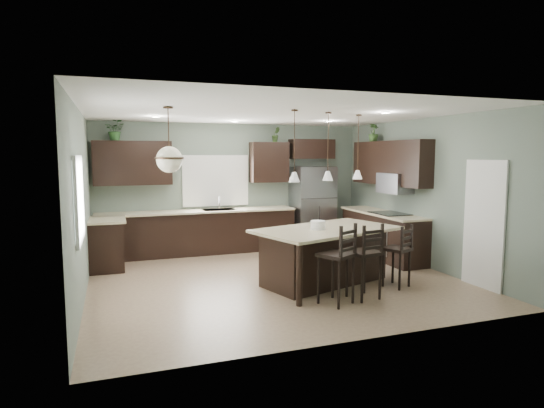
% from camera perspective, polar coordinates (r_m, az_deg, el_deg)
% --- Properties ---
extents(ground, '(6.00, 6.00, 0.00)m').
position_cam_1_polar(ground, '(7.88, 0.28, -9.40)').
color(ground, '#9E8466').
rests_on(ground, ground).
extents(pantry_door, '(0.04, 0.82, 2.04)m').
position_cam_1_polar(pantry_door, '(7.94, 25.05, -2.34)').
color(pantry_door, white).
rests_on(pantry_door, ground).
extents(window_back, '(1.35, 0.02, 1.00)m').
position_cam_1_polar(window_back, '(10.13, -7.09, 2.93)').
color(window_back, white).
rests_on(window_back, room_shell).
extents(window_left, '(0.02, 1.10, 1.00)m').
position_cam_1_polar(window_left, '(6.38, -23.17, 0.59)').
color(window_left, white).
rests_on(window_left, room_shell).
extents(left_return_cabs, '(0.60, 0.90, 0.90)m').
position_cam_1_polar(left_return_cabs, '(9.00, -20.04, -4.87)').
color(left_return_cabs, black).
rests_on(left_return_cabs, ground).
extents(left_return_countertop, '(0.66, 0.96, 0.04)m').
position_cam_1_polar(left_return_countertop, '(8.92, -20.02, -1.90)').
color(left_return_countertop, beige).
rests_on(left_return_countertop, left_return_cabs).
extents(back_lower_cabs, '(4.20, 0.60, 0.90)m').
position_cam_1_polar(back_lower_cabs, '(9.88, -9.20, -3.60)').
color(back_lower_cabs, black).
rests_on(back_lower_cabs, ground).
extents(back_countertop, '(4.20, 0.66, 0.04)m').
position_cam_1_polar(back_countertop, '(9.80, -9.23, -0.91)').
color(back_countertop, beige).
rests_on(back_countertop, back_lower_cabs).
extents(sink_inset, '(0.70, 0.45, 0.01)m').
position_cam_1_polar(sink_inset, '(9.88, -6.66, -0.72)').
color(sink_inset, gray).
rests_on(sink_inset, back_countertop).
extents(faucet, '(0.02, 0.02, 0.28)m').
position_cam_1_polar(faucet, '(9.84, -6.63, 0.10)').
color(faucet, silver).
rests_on(faucet, back_countertop).
extents(back_upper_left, '(1.55, 0.34, 0.90)m').
position_cam_1_polar(back_upper_left, '(9.73, -17.07, 4.94)').
color(back_upper_left, black).
rests_on(back_upper_left, room_shell).
extents(back_upper_right, '(0.85, 0.34, 0.90)m').
position_cam_1_polar(back_upper_right, '(10.29, -0.36, 5.26)').
color(back_upper_right, black).
rests_on(back_upper_right, room_shell).
extents(fridge_header, '(1.05, 0.34, 0.45)m').
position_cam_1_polar(fridge_header, '(10.68, 5.01, 6.88)').
color(fridge_header, black).
rests_on(fridge_header, room_shell).
extents(right_lower_cabs, '(0.60, 2.35, 0.90)m').
position_cam_1_polar(right_lower_cabs, '(9.73, 13.67, -3.85)').
color(right_lower_cabs, black).
rests_on(right_lower_cabs, ground).
extents(right_countertop, '(0.66, 2.35, 0.04)m').
position_cam_1_polar(right_countertop, '(9.65, 13.64, -1.11)').
color(right_countertop, beige).
rests_on(right_countertop, right_lower_cabs).
extents(cooktop, '(0.58, 0.75, 0.02)m').
position_cam_1_polar(cooktop, '(9.42, 14.56, -1.16)').
color(cooktop, black).
rests_on(cooktop, right_countertop).
extents(wall_oven_front, '(0.01, 0.72, 0.60)m').
position_cam_1_polar(wall_oven_front, '(9.34, 13.02, -4.25)').
color(wall_oven_front, gray).
rests_on(wall_oven_front, right_lower_cabs).
extents(right_upper_cabs, '(0.34, 2.35, 0.90)m').
position_cam_1_polar(right_upper_cabs, '(9.66, 14.55, 5.00)').
color(right_upper_cabs, black).
rests_on(right_upper_cabs, room_shell).
extents(microwave, '(0.40, 0.75, 0.40)m').
position_cam_1_polar(microwave, '(9.42, 15.16, 2.52)').
color(microwave, gray).
rests_on(microwave, right_upper_cabs).
extents(refrigerator, '(0.90, 0.74, 1.85)m').
position_cam_1_polar(refrigerator, '(10.53, 5.09, -0.33)').
color(refrigerator, '#9B9BA4').
rests_on(refrigerator, ground).
extents(kitchen_island, '(2.60, 1.95, 0.92)m').
position_cam_1_polar(kitchen_island, '(7.56, 6.87, -6.50)').
color(kitchen_island, black).
rests_on(kitchen_island, ground).
extents(serving_dish, '(0.24, 0.24, 0.14)m').
position_cam_1_polar(serving_dish, '(7.33, 5.79, -2.65)').
color(serving_dish, white).
rests_on(serving_dish, kitchen_island).
extents(bar_stool_left, '(0.58, 0.58, 1.17)m').
position_cam_1_polar(bar_stool_left, '(6.55, 8.04, -7.43)').
color(bar_stool_left, black).
rests_on(bar_stool_left, ground).
extents(bar_stool_center, '(0.49, 0.49, 1.13)m').
position_cam_1_polar(bar_stool_center, '(6.86, 11.43, -7.01)').
color(bar_stool_center, black).
rests_on(bar_stool_center, ground).
extents(bar_stool_right, '(0.50, 0.50, 1.02)m').
position_cam_1_polar(bar_stool_right, '(7.58, 15.37, -6.29)').
color(bar_stool_right, black).
rests_on(bar_stool_right, ground).
extents(pendant_left, '(0.17, 0.17, 1.10)m').
position_cam_1_polar(pendant_left, '(6.91, 2.83, 7.28)').
color(pendant_left, white).
rests_on(pendant_left, room_shell).
extents(pendant_center, '(0.17, 0.17, 1.10)m').
position_cam_1_polar(pendant_center, '(7.38, 7.05, 7.17)').
color(pendant_center, silver).
rests_on(pendant_center, room_shell).
extents(pendant_right, '(0.17, 0.17, 1.10)m').
position_cam_1_polar(pendant_right, '(7.88, 10.75, 7.05)').
color(pendant_right, white).
rests_on(pendant_right, room_shell).
extents(chandelier, '(0.42, 0.42, 0.94)m').
position_cam_1_polar(chandelier, '(6.68, -12.83, 7.87)').
color(chandelier, beige).
rests_on(chandelier, room_shell).
extents(plant_back_left, '(0.44, 0.40, 0.42)m').
position_cam_1_polar(plant_back_left, '(9.71, -19.06, 8.76)').
color(plant_back_left, '#244C21').
rests_on(plant_back_left, back_upper_left).
extents(plant_back_right, '(0.19, 0.15, 0.34)m').
position_cam_1_polar(plant_back_right, '(10.32, 0.49, 8.71)').
color(plant_back_right, '#304B21').
rests_on(plant_back_right, back_upper_right).
extents(plant_right_wall, '(0.24, 0.24, 0.39)m').
position_cam_1_polar(plant_right_wall, '(10.15, 12.61, 8.74)').
color(plant_right_wall, '#345425').
rests_on(plant_right_wall, right_upper_cabs).
extents(room_shell, '(6.00, 6.00, 6.00)m').
position_cam_1_polar(room_shell, '(7.60, 0.29, 3.03)').
color(room_shell, slate).
rests_on(room_shell, ground).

